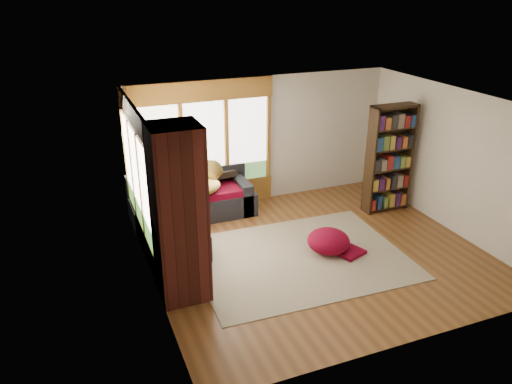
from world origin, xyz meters
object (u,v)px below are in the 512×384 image
object	(u,v)px
area_rug	(299,258)
pouf	(329,240)
sectional_sofa	(180,215)
dog_brindle	(188,211)
dog_tan	(202,183)
bookshelf	(389,159)
brick_chimney	(179,215)

from	to	relation	value
area_rug	pouf	xyz separation A→B (m)	(0.56, 0.03, 0.20)
sectional_sofa	dog_brindle	distance (m)	0.95
pouf	dog_tan	distance (m)	2.59
area_rug	dog_brindle	distance (m)	2.03
dog_brindle	sectional_sofa	bearing A→B (deg)	-10.00
sectional_sofa	dog_brindle	xyz separation A→B (m)	(-0.03, -0.83, 0.46)
pouf	area_rug	bearing A→B (deg)	-176.91
area_rug	bookshelf	xyz separation A→B (m)	(2.48, 1.13, 1.07)
area_rug	bookshelf	world-z (taller)	bookshelf
area_rug	bookshelf	bearing A→B (deg)	24.49
brick_chimney	dog_brindle	distance (m)	1.40
sectional_sofa	pouf	distance (m)	2.78
bookshelf	dog_brindle	xyz separation A→B (m)	(-4.12, -0.20, -0.32)
bookshelf	sectional_sofa	bearing A→B (deg)	171.26
dog_brindle	brick_chimney	bearing A→B (deg)	153.34
dog_tan	dog_brindle	bearing A→B (deg)	-139.97
sectional_sofa	brick_chimney	bearing A→B (deg)	-102.08
brick_chimney	dog_tan	distance (m)	2.44
bookshelf	pouf	size ratio (longest dim) A/B	2.95
brick_chimney	pouf	world-z (taller)	brick_chimney
brick_chimney	bookshelf	xyz separation A→B (m)	(4.54, 1.42, -0.22)
sectional_sofa	dog_brindle	bearing A→B (deg)	-91.93
bookshelf	pouf	distance (m)	2.38
area_rug	dog_brindle	size ratio (longest dim) A/B	3.95
sectional_sofa	dog_tan	xyz separation A→B (m)	(0.50, 0.15, 0.50)
sectional_sofa	bookshelf	world-z (taller)	bookshelf
sectional_sofa	dog_brindle	size ratio (longest dim) A/B	2.49
brick_chimney	bookshelf	world-z (taller)	brick_chimney
brick_chimney	dog_brindle	size ratio (longest dim) A/B	2.95
bookshelf	pouf	world-z (taller)	bookshelf
dog_tan	brick_chimney	bearing A→B (deg)	-134.83
brick_chimney	sectional_sofa	size ratio (longest dim) A/B	1.18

